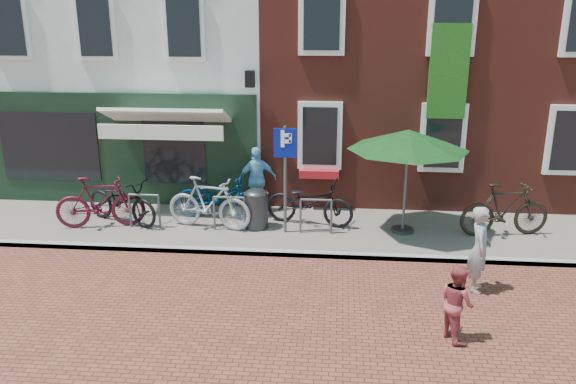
# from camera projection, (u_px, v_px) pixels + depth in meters

# --- Properties ---
(ground) EXTENTS (80.00, 80.00, 0.00)m
(ground) POSITION_uv_depth(u_px,v_px,m) (289.00, 257.00, 12.21)
(ground) COLOR brown
(sidewalk) EXTENTS (24.00, 3.00, 0.10)m
(sidewalk) POSITION_uv_depth(u_px,v_px,m) (337.00, 231.00, 13.54)
(sidewalk) COLOR slate
(sidewalk) RESTS_ON ground
(building_stucco) EXTENTS (8.00, 8.00, 9.00)m
(building_stucco) POSITION_uv_depth(u_px,v_px,m) (149.00, 26.00, 17.93)
(building_stucco) COLOR silver
(building_stucco) RESTS_ON ground
(building_brick_mid) EXTENTS (6.00, 8.00, 10.00)m
(building_brick_mid) POSITION_uv_depth(u_px,v_px,m) (377.00, 9.00, 17.19)
(building_brick_mid) COLOR maroon
(building_brick_mid) RESTS_ON ground
(litter_bin) EXTENTS (0.55, 0.55, 1.01)m
(litter_bin) POSITION_uv_depth(u_px,v_px,m) (256.00, 207.00, 13.46)
(litter_bin) COLOR #323234
(litter_bin) RESTS_ON sidewalk
(parking_sign) EXTENTS (0.50, 0.07, 2.47)m
(parking_sign) POSITION_uv_depth(u_px,v_px,m) (285.00, 161.00, 12.82)
(parking_sign) COLOR #4C4C4F
(parking_sign) RESTS_ON sidewalk
(parasol) EXTENTS (2.70, 2.70, 2.49)m
(parasol) POSITION_uv_depth(u_px,v_px,m) (409.00, 136.00, 12.68)
(parasol) COLOR #4C4C4F
(parasol) RESTS_ON sidewalk
(woman) EXTENTS (0.48, 0.65, 1.63)m
(woman) POSITION_uv_depth(u_px,v_px,m) (480.00, 249.00, 10.57)
(woman) COLOR gray
(woman) RESTS_ON ground
(boy) EXTENTS (0.66, 0.74, 1.25)m
(boy) POSITION_uv_depth(u_px,v_px,m) (457.00, 303.00, 9.04)
(boy) COLOR #A13D42
(boy) RESTS_ON ground
(cafe_person) EXTENTS (1.05, 0.71, 1.66)m
(cafe_person) POSITION_uv_depth(u_px,v_px,m) (257.00, 179.00, 14.49)
(cafe_person) COLOR #75BDEA
(cafe_person) RESTS_ON sidewalk
(bicycle_0) EXTENTS (2.23, 1.54, 1.11)m
(bicycle_0) POSITION_uv_depth(u_px,v_px,m) (122.00, 201.00, 13.76)
(bicycle_0) COLOR black
(bicycle_0) RESTS_ON sidewalk
(bicycle_1) EXTENTS (2.12, 1.00, 1.23)m
(bicycle_1) POSITION_uv_depth(u_px,v_px,m) (100.00, 202.00, 13.46)
(bicycle_1) COLOR #4C0C1C
(bicycle_1) RESTS_ON sidewalk
(bicycle_2) EXTENTS (2.17, 0.94, 1.11)m
(bicycle_2) POSITION_uv_depth(u_px,v_px,m) (218.00, 197.00, 14.05)
(bicycle_2) COLOR navy
(bicycle_2) RESTS_ON sidewalk
(bicycle_3) EXTENTS (2.12, 0.98, 1.23)m
(bicycle_3) POSITION_uv_depth(u_px,v_px,m) (209.00, 203.00, 13.41)
(bicycle_3) COLOR gray
(bicycle_3) RESTS_ON sidewalk
(bicycle_4) EXTENTS (2.22, 1.18, 1.11)m
(bicycle_4) POSITION_uv_depth(u_px,v_px,m) (310.00, 202.00, 13.66)
(bicycle_4) COLOR black
(bicycle_4) RESTS_ON sidewalk
(bicycle_5) EXTENTS (2.12, 0.93, 1.23)m
(bicycle_5) POSITION_uv_depth(u_px,v_px,m) (505.00, 210.00, 12.96)
(bicycle_5) COLOR black
(bicycle_5) RESTS_ON sidewalk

